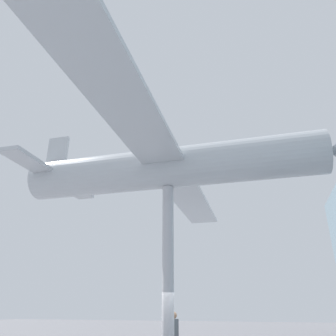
# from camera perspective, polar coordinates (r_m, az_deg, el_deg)

# --- Properties ---
(support_pylon_central) EXTENTS (0.48, 0.48, 6.88)m
(support_pylon_central) POSITION_cam_1_polar(r_m,az_deg,el_deg) (13.79, 0.00, -16.95)
(support_pylon_central) COLOR #B7B7BC
(support_pylon_central) RESTS_ON ground_plane
(suspended_airplane) EXTENTS (21.08, 14.84, 3.28)m
(suspended_airplane) POSITION_cam_1_polar(r_m,az_deg,el_deg) (14.86, 0.58, 0.10)
(suspended_airplane) COLOR #B2B7BC
(suspended_airplane) RESTS_ON support_pylon_central
(visitor_person) EXTENTS (0.45, 0.33, 1.80)m
(visitor_person) POSITION_cam_1_polar(r_m,az_deg,el_deg) (14.45, 0.99, -26.71)
(visitor_person) COLOR #2D3D56
(visitor_person) RESTS_ON ground_plane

